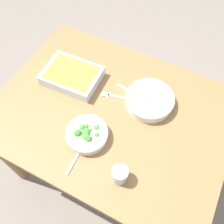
# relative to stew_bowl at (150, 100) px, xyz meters

# --- Properties ---
(ground_plane) EXTENTS (6.00, 6.00, 0.00)m
(ground_plane) POSITION_rel_stew_bowl_xyz_m (0.15, 0.13, -0.77)
(ground_plane) COLOR slate
(dining_table) EXTENTS (1.20, 0.90, 0.74)m
(dining_table) POSITION_rel_stew_bowl_xyz_m (0.15, 0.13, -0.12)
(dining_table) COLOR olive
(dining_table) RESTS_ON ground_plane
(stew_bowl) EXTENTS (0.25, 0.25, 0.06)m
(stew_bowl) POSITION_rel_stew_bowl_xyz_m (0.00, 0.00, 0.00)
(stew_bowl) COLOR silver
(stew_bowl) RESTS_ON dining_table
(broccoli_bowl) EXTENTS (0.20, 0.20, 0.07)m
(broccoli_bowl) POSITION_rel_stew_bowl_xyz_m (0.19, 0.32, -0.00)
(broccoli_bowl) COLOR silver
(broccoli_bowl) RESTS_ON dining_table
(baking_dish) EXTENTS (0.31, 0.23, 0.06)m
(baking_dish) POSITION_rel_stew_bowl_xyz_m (0.44, 0.04, 0.00)
(baking_dish) COLOR silver
(baking_dish) RESTS_ON dining_table
(drink_cup) EXTENTS (0.07, 0.07, 0.08)m
(drink_cup) POSITION_rel_stew_bowl_xyz_m (-0.04, 0.42, 0.01)
(drink_cup) COLOR #B2BCC6
(drink_cup) RESTS_ON dining_table
(spoon_by_stew) EXTENTS (0.18, 0.05, 0.01)m
(spoon_by_stew) POSITION_rel_stew_bowl_xyz_m (0.09, -0.02, -0.03)
(spoon_by_stew) COLOR silver
(spoon_by_stew) RESTS_ON dining_table
(spoon_by_broccoli) EXTENTS (0.03, 0.18, 0.01)m
(spoon_by_broccoli) POSITION_rel_stew_bowl_xyz_m (0.18, 0.41, -0.03)
(spoon_by_broccoli) COLOR silver
(spoon_by_broccoli) RESTS_ON dining_table
(fork_on_table) EXTENTS (0.18, 0.06, 0.01)m
(fork_on_table) POSITION_rel_stew_bowl_xyz_m (0.18, 0.04, -0.03)
(fork_on_table) COLOR silver
(fork_on_table) RESTS_ON dining_table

